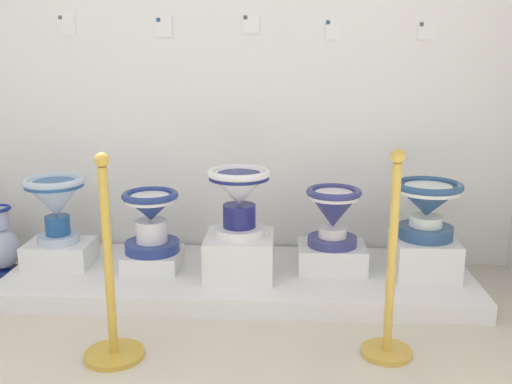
{
  "coord_description": "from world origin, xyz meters",
  "views": [
    {
      "loc": [
        1.95,
        -0.9,
        1.35
      ],
      "look_at": [
        1.79,
        2.25,
        0.58
      ],
      "focal_mm": 40.48,
      "sensor_mm": 36.0,
      "label": 1
    }
  ],
  "objects": [
    {
      "name": "stanchion_post_near_right",
      "position": [
        2.43,
        1.52,
        0.3
      ],
      "size": [
        0.23,
        0.23,
        0.95
      ],
      "color": "gold",
      "rests_on": "ground_plane"
    },
    {
      "name": "info_placard_third",
      "position": [
        1.74,
        2.69,
        1.51
      ],
      "size": [
        0.1,
        0.01,
        0.12
      ],
      "color": "white"
    },
    {
      "name": "info_placard_fifth",
      "position": [
        2.78,
        2.69,
        1.47
      ],
      "size": [
        0.11,
        0.01,
        0.11
      ],
      "color": "white"
    },
    {
      "name": "plinth_block_rightmost",
      "position": [
        2.23,
        2.3,
        0.18
      ],
      "size": [
        0.39,
        0.3,
        0.14
      ],
      "primitive_type": "cube",
      "color": "white",
      "rests_on": "display_platform"
    },
    {
      "name": "plinth_block_squat_floral",
      "position": [
        0.62,
        2.29,
        0.18
      ],
      "size": [
        0.38,
        0.28,
        0.14
      ],
      "primitive_type": "cube",
      "color": "white",
      "rests_on": "display_platform"
    },
    {
      "name": "antique_toilet_central_ornate",
      "position": [
        1.7,
        2.17,
        0.59
      ],
      "size": [
        0.35,
        0.35,
        0.38
      ],
      "color": "white",
      "rests_on": "plinth_block_central_ornate"
    },
    {
      "name": "plinth_block_tall_cobalt",
      "position": [
        2.75,
        2.25,
        0.22
      ],
      "size": [
        0.35,
        0.39,
        0.21
      ],
      "primitive_type": "cube",
      "color": "white",
      "rests_on": "display_platform"
    },
    {
      "name": "plinth_block_central_ornate",
      "position": [
        1.7,
        2.17,
        0.23
      ],
      "size": [
        0.38,
        0.37,
        0.23
      ],
      "primitive_type": "cube",
      "color": "white",
      "rests_on": "display_platform"
    },
    {
      "name": "display_platform",
      "position": [
        1.7,
        2.25,
        0.06
      ],
      "size": [
        2.65,
        0.86,
        0.11
      ],
      "primitive_type": "cube",
      "color": "white",
      "rests_on": "ground_plane"
    },
    {
      "name": "info_placard_fourth",
      "position": [
        2.23,
        2.69,
        1.48
      ],
      "size": [
        0.1,
        0.01,
        0.12
      ],
      "color": "white"
    },
    {
      "name": "antique_toilet_rightmost",
      "position": [
        2.23,
        2.3,
        0.46
      ],
      "size": [
        0.32,
        0.32,
        0.34
      ],
      "color": "navy",
      "rests_on": "plinth_block_rightmost"
    },
    {
      "name": "antique_toilet_tall_cobalt",
      "position": [
        2.75,
        2.25,
        0.53
      ],
      "size": [
        0.38,
        0.38,
        0.32
      ],
      "color": "#2C5180",
      "rests_on": "plinth_block_tall_cobalt"
    },
    {
      "name": "info_placard_second",
      "position": [
        1.21,
        2.69,
        1.5
      ],
      "size": [
        0.1,
        0.01,
        0.13
      ],
      "color": "white"
    },
    {
      "name": "antique_toilet_squat_floral",
      "position": [
        0.62,
        2.29,
        0.51
      ],
      "size": [
        0.35,
        0.35,
        0.39
      ],
      "color": "silver",
      "rests_on": "plinth_block_squat_floral"
    },
    {
      "name": "plinth_block_leftmost",
      "position": [
        1.18,
        2.27,
        0.16
      ],
      "size": [
        0.32,
        0.32,
        0.1
      ],
      "primitive_type": "cube",
      "color": "white",
      "rests_on": "display_platform"
    },
    {
      "name": "antique_toilet_leftmost",
      "position": [
        1.18,
        2.27,
        0.43
      ],
      "size": [
        0.33,
        0.33,
        0.36
      ],
      "color": "navy",
      "rests_on": "plinth_block_leftmost"
    },
    {
      "name": "wall_back",
      "position": [
        1.7,
        2.73,
        1.63
      ],
      "size": [
        3.59,
        0.06,
        3.26
      ],
      "primitive_type": "cube",
      "color": "white",
      "rests_on": "ground_plane"
    },
    {
      "name": "stanchion_post_near_left",
      "position": [
        1.19,
        1.43,
        0.26
      ],
      "size": [
        0.27,
        0.27,
        0.94
      ],
      "color": "gold",
      "rests_on": "ground_plane"
    },
    {
      "name": "info_placard_first",
      "position": [
        0.61,
        2.69,
        1.51
      ],
      "size": [
        0.11,
        0.01,
        0.13
      ],
      "color": "white"
    },
    {
      "name": "decorative_vase_spare",
      "position": [
        0.2,
        2.41,
        0.18
      ],
      "size": [
        0.22,
        0.22,
        0.43
      ],
      "color": "navy",
      "rests_on": "ground_plane"
    }
  ]
}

